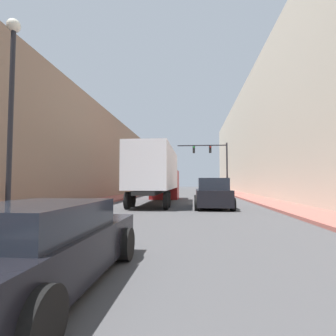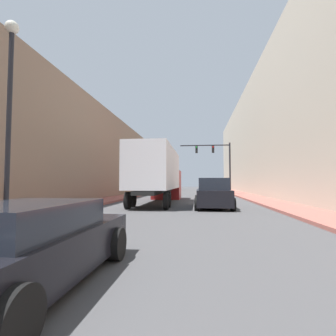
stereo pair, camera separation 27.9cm
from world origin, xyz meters
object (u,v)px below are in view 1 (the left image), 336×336
Objects in this scene: semi_truck at (158,174)px; sedan_car at (42,246)px; suv_car at (212,194)px; traffic_signal_gantry at (215,159)px; street_lamp at (11,93)px.

semi_truck reaches higher than sedan_car.
suv_car reaches higher than sedan_car.
suv_car is at bearing 74.82° from sedan_car.
street_lamp is at bearing -109.13° from traffic_signal_gantry.
street_lamp is (-3.29, -11.75, 2.32)m from semi_truck.
street_lamp is (-3.75, 4.26, 3.87)m from sedan_car.
sedan_car is 0.60× the size of street_lamp.
traffic_signal_gantry reaches higher than semi_truck.
suv_car is (3.83, -3.60, -1.32)m from semi_truck.
traffic_signal_gantry is at bearing 70.87° from street_lamp.
street_lamp is at bearing 131.37° from sedan_car.
street_lamp reaches higher than suv_car.
sedan_car is at bearing -105.18° from suv_car.
sedan_car is 12.86m from suv_car.
suv_car is at bearing 48.85° from street_lamp.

